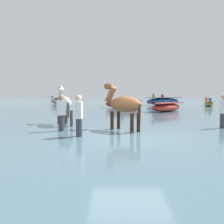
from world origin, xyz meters
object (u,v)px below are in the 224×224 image
object	(u,v)px
boat_distant_west	(164,101)
horse_trailing_pinto	(65,104)
boat_far_offshore	(62,101)
boat_near_port	(123,102)
person_onlooker_right	(80,119)
horse_lead_chestnut	(124,106)
boat_mid_channel	(210,103)
person_wading_mid	(62,116)
boat_mid_outer	(124,104)
person_onlooker_left	(224,114)
boat_near_starboard	(167,107)

from	to	relation	value
boat_distant_west	horse_trailing_pinto	bearing A→B (deg)	-115.35
boat_far_offshore	boat_near_port	xyz separation A→B (m)	(6.95, 1.35, -0.14)
boat_near_port	person_onlooker_right	distance (m)	21.68
horse_lead_chestnut	boat_near_port	xyz separation A→B (m)	(0.77, 20.29, -0.68)
boat_mid_channel	person_wading_mid	world-z (taller)	person_wading_mid
horse_trailing_pinto	person_wading_mid	xyz separation A→B (m)	(0.21, -1.69, -0.33)
horse_trailing_pinto	person_wading_mid	distance (m)	1.74
boat_far_offshore	boat_mid_outer	world-z (taller)	boat_mid_outer
boat_far_offshore	person_onlooker_right	bearing A→B (deg)	-76.90
person_onlooker_left	boat_mid_outer	bearing A→B (deg)	105.83
horse_trailing_pinto	person_onlooker_right	world-z (taller)	horse_trailing_pinto
boat_mid_outer	person_wading_mid	xyz separation A→B (m)	(-2.84, -12.66, 0.21)
boat_far_offshore	boat_near_port	bearing A→B (deg)	10.99
boat_near_port	person_onlooker_left	xyz separation A→B (m)	(3.18, -19.69, 0.32)
boat_near_starboard	person_wading_mid	size ratio (longest dim) A/B	1.84
horse_trailing_pinto	person_wading_mid	bearing A→B (deg)	-82.97
boat_mid_outer	boat_distant_west	size ratio (longest dim) A/B	0.84
boat_distant_west	boat_near_port	world-z (taller)	boat_distant_west
boat_far_offshore	boat_near_port	size ratio (longest dim) A/B	1.45
horse_trailing_pinto	person_onlooker_right	size ratio (longest dim) A/B	1.24
boat_near_starboard	horse_trailing_pinto	bearing A→B (deg)	-129.72
horse_lead_chestnut	boat_near_starboard	bearing A→B (deg)	68.20
boat_mid_channel	boat_mid_outer	bearing A→B (deg)	-160.08
boat_far_offshore	person_wading_mid	world-z (taller)	person_wading_mid
boat_mid_channel	person_onlooker_left	bearing A→B (deg)	-109.42
horse_trailing_pinto	boat_mid_outer	xyz separation A→B (m)	(3.05, 10.97, -0.54)
person_onlooker_right	horse_lead_chestnut	bearing A→B (deg)	40.79
boat_near_starboard	boat_mid_channel	distance (m)	9.01
boat_near_port	person_onlooker_right	bearing A→B (deg)	-95.96
person_onlooker_right	boat_mid_outer	bearing A→B (deg)	81.58
boat_mid_outer	boat_mid_channel	bearing A→B (deg)	19.92
horse_trailing_pinto	person_onlooker_left	size ratio (longest dim) A/B	1.24
boat_far_offshore	boat_distant_west	bearing A→B (deg)	-7.54
boat_near_port	boat_mid_outer	bearing A→B (deg)	-91.51
horse_lead_chestnut	boat_near_port	bearing A→B (deg)	87.82
person_wading_mid	boat_near_starboard	bearing A→B (deg)	57.00
boat_near_starboard	boat_near_port	xyz separation A→B (m)	(-2.73, 11.52, -0.07)
boat_far_offshore	horse_trailing_pinto	bearing A→B (deg)	-78.00
boat_far_offshore	boat_mid_channel	xyz separation A→B (m)	(15.45, -3.26, -0.12)
boat_far_offshore	boat_mid_outer	bearing A→B (deg)	-43.53
boat_near_port	horse_trailing_pinto	bearing A→B (deg)	-99.86
horse_lead_chestnut	person_onlooker_left	distance (m)	4.01
person_onlooker_left	person_onlooker_right	distance (m)	5.74
boat_near_port	person_wading_mid	bearing A→B (deg)	-98.49
person_onlooker_left	person_wading_mid	bearing A→B (deg)	-173.31
boat_near_port	person_onlooker_left	bearing A→B (deg)	-80.83
person_wading_mid	boat_mid_channel	bearing A→B (deg)	53.88
boat_mid_outer	person_wading_mid	world-z (taller)	person_wading_mid
boat_mid_channel	person_onlooker_left	size ratio (longest dim) A/B	1.57
person_onlooker_left	horse_trailing_pinto	bearing A→B (deg)	171.51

